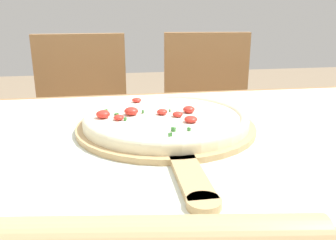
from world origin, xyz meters
TOP-DOWN VIEW (x-y plane):
  - dining_table at (0.00, 0.00)m, footprint 1.40×1.00m
  - towel_cloth at (0.00, 0.00)m, footprint 1.32×0.92m
  - pizza_peel at (-0.04, 0.12)m, footprint 0.40×0.56m
  - pizza at (-0.04, 0.13)m, footprint 0.37×0.37m
  - chair_left at (-0.28, 0.85)m, footprint 0.41×0.41m
  - chair_right at (0.26, 0.85)m, footprint 0.44×0.44m

SIDE VIEW (x-z plane):
  - chair_left at x=-0.28m, z-range 0.07..0.96m
  - chair_right at x=0.26m, z-range 0.07..0.96m
  - dining_table at x=0.00m, z-range 0.27..1.00m
  - towel_cloth at x=0.00m, z-range 0.73..0.74m
  - pizza_peel at x=-0.04m, z-range 0.74..0.75m
  - pizza at x=-0.04m, z-range 0.74..0.78m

